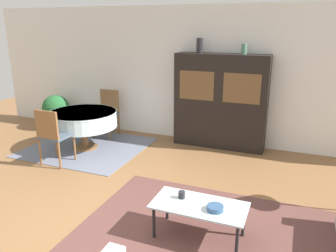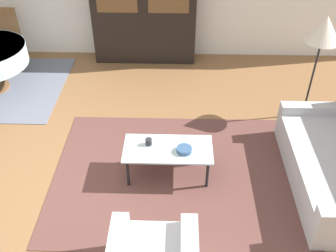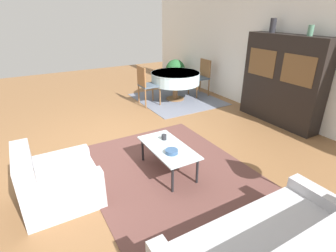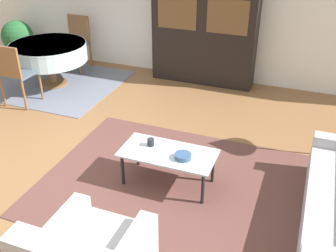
{
  "view_description": "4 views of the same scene",
  "coord_description": "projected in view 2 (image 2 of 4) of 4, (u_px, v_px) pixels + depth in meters",
  "views": [
    {
      "loc": [
        1.85,
        -2.7,
        2.31
      ],
      "look_at": [
        0.2,
        1.4,
        0.95
      ],
      "focal_mm": 35.0,
      "sensor_mm": 36.0,
      "label": 1
    },
    {
      "loc": [
        1.08,
        -3.09,
        3.43
      ],
      "look_at": [
        0.98,
        0.39,
        0.75
      ],
      "focal_mm": 42.0,
      "sensor_mm": 36.0,
      "label": 2
    },
    {
      "loc": [
        3.88,
        -1.29,
        2.25
      ],
      "look_at": [
        0.98,
        0.39,
        0.75
      ],
      "focal_mm": 28.0,
      "sensor_mm": 36.0,
      "label": 3
    },
    {
      "loc": [
        2.26,
        -2.94,
        2.78
      ],
      "look_at": [
        0.98,
        0.39,
        0.75
      ],
      "focal_mm": 42.0,
      "sensor_mm": 36.0,
      "label": 4
    }
  ],
  "objects": [
    {
      "name": "coffee_table",
      "position": [
        168.0,
        151.0,
        4.62
      ],
      "size": [
        1.05,
        0.52,
        0.41
      ],
      "color": "black",
      "rests_on": "area_rug"
    },
    {
      "name": "ground_plane",
      "position": [
        83.0,
        196.0,
        4.56
      ],
      "size": [
        14.0,
        14.0,
        0.0
      ],
      "primitive_type": "plane",
      "color": "brown"
    },
    {
      "name": "bowl",
      "position": [
        184.0,
        150.0,
        4.53
      ],
      "size": [
        0.18,
        0.18,
        0.06
      ],
      "color": "#33517A",
      "rests_on": "coffee_table"
    },
    {
      "name": "area_rug",
      "position": [
        177.0,
        174.0,
        4.85
      ],
      "size": [
        3.01,
        2.29,
        0.01
      ],
      "color": "brown",
      "rests_on": "ground_plane"
    },
    {
      "name": "display_cabinet",
      "position": [
        144.0,
        11.0,
        6.68
      ],
      "size": [
        1.77,
        0.39,
        1.81
      ],
      "color": "black",
      "rests_on": "ground_plane"
    },
    {
      "name": "cup",
      "position": [
        149.0,
        142.0,
        4.63
      ],
      "size": [
        0.08,
        0.08,
        0.08
      ],
      "color": "#232328",
      "rests_on": "coffee_table"
    },
    {
      "name": "dining_chair_far",
      "position": [
        5.0,
        34.0,
        6.75
      ],
      "size": [
        0.44,
        0.44,
        0.98
      ],
      "rotation": [
        0.0,
        0.0,
        3.14
      ],
      "color": "brown",
      "rests_on": "dining_rug"
    },
    {
      "name": "floor_lamp",
      "position": [
        324.0,
        32.0,
        5.04
      ],
      "size": [
        0.46,
        0.46,
        1.53
      ],
      "color": "black",
      "rests_on": "ground_plane"
    }
  ]
}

